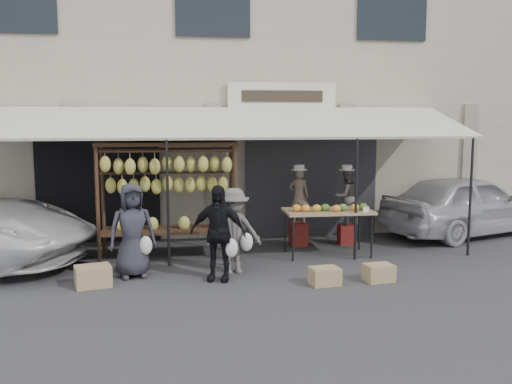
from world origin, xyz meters
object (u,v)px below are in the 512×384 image
customer_right (234,231)px  crate_near_b (379,273)px  vendor_left (299,196)px  crate_near_a (325,276)px  crate_far (93,276)px  banana_rack (167,177)px  sedan (467,205)px  customer_mid (218,233)px  customer_left (132,230)px  vendor_right (346,197)px  produce_table (328,211)px

customer_right → crate_near_b: (2.32, -0.85, -0.60)m
vendor_left → crate_near_a: size_ratio=2.48×
vendor_left → crate_far: vendor_left is taller
crate_near_b → banana_rack: bearing=149.8°
crate_near_b → sedan: sedan is taller
customer_mid → crate_near_b: size_ratio=3.44×
banana_rack → customer_left: banana_rack is taller
vendor_left → vendor_right: vendor_left is taller
produce_table → customer_mid: customer_mid is taller
crate_near_a → banana_rack: bearing=140.3°
sedan → vendor_left: bearing=78.3°
banana_rack → customer_right: banana_rack is taller
customer_right → sedan: bearing=15.6°
vendor_right → crate_far: bearing=10.7°
vendor_right → customer_right: size_ratio=0.81×
crate_near_a → sedan: sedan is taller
banana_rack → vendor_right: 3.84m
produce_table → crate_near_a: produce_table is taller
customer_mid → crate_far: size_ratio=2.90×
crate_near_a → sedan: size_ratio=0.11×
vendor_left → crate_near_b: vendor_left is taller
produce_table → crate_near_a: 2.11m
banana_rack → customer_left: bearing=-116.5°
customer_left → crate_near_a: bearing=-30.9°
banana_rack → vendor_right: size_ratio=2.17×
customer_mid → crate_near_a: size_ratio=3.45×
customer_left → crate_near_b: bearing=-26.3°
banana_rack → customer_mid: bearing=-62.4°
crate_near_a → crate_far: crate_far is taller
banana_rack → customer_mid: size_ratio=1.63×
banana_rack → produce_table: bearing=-3.4°
customer_left → customer_right: 1.72m
banana_rack → customer_left: (-0.59, -1.18, -0.77)m
customer_right → sedan: customer_right is taller
produce_table → customer_mid: (-2.26, -1.39, -0.08)m
vendor_left → crate_far: (-3.88, -2.38, -0.90)m
customer_right → crate_far: bearing=-176.0°
customer_right → sedan: 6.12m
customer_left → sedan: size_ratio=0.38×
crate_near_a → sedan: (4.23, 3.35, 0.57)m
customer_left → crate_near_a: (3.10, -0.90, -0.66)m
crate_far → sedan: sedan is taller
vendor_left → customer_right: bearing=65.3°
banana_rack → customer_left: size_ratio=1.62×
sedan → customer_right: bearing=94.2°
customer_mid → sedan: bearing=43.0°
crate_near_a → crate_near_b: bearing=4.4°
customer_left → crate_near_a: 3.30m
vendor_left → vendor_right: size_ratio=0.96×
customer_mid → customer_right: (0.31, 0.41, -0.06)m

